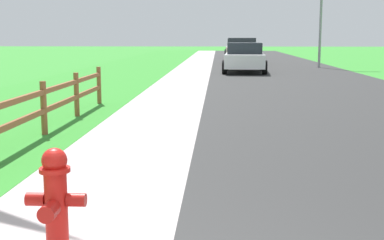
{
  "coord_description": "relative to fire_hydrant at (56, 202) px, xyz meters",
  "views": [
    {
      "loc": [
        0.38,
        -2.67,
        1.75
      ],
      "look_at": [
        -0.03,
        5.47,
        0.45
      ],
      "focal_mm": 49.38,
      "sensor_mm": 36.0,
      "label": 1
    }
  ],
  "objects": [
    {
      "name": "parked_car_beige",
      "position": [
        2.68,
        28.94,
        0.36
      ],
      "size": [
        2.14,
        4.78,
        1.62
      ],
      "color": "#C6B793",
      "rests_on": "ground"
    },
    {
      "name": "parked_suv_white",
      "position": [
        2.53,
        21.74,
        0.26
      ],
      "size": [
        2.2,
        4.36,
        1.42
      ],
      "color": "white",
      "rests_on": "ground"
    },
    {
      "name": "ground_plane",
      "position": [
        0.89,
        23.73,
        -0.46
      ],
      "size": [
        120.0,
        120.0,
        0.0
      ],
      "primitive_type": "plane",
      "color": "#338B2E"
    },
    {
      "name": "fire_hydrant",
      "position": [
        0.0,
        0.0,
        0.0
      ],
      "size": [
        0.47,
        0.4,
        0.89
      ],
      "color": "red",
      "rests_on": "ground"
    },
    {
      "name": "parked_car_silver",
      "position": [
        2.79,
        39.08,
        0.3
      ],
      "size": [
        2.13,
        4.5,
        1.53
      ],
      "color": "#B7BABF",
      "rests_on": "ground"
    },
    {
      "name": "road_asphalt",
      "position": [
        4.39,
        25.73,
        -0.46
      ],
      "size": [
        7.0,
        66.0,
        0.01
      ],
      "primitive_type": "cube",
      "color": "#2D2D2D",
      "rests_on": "ground"
    },
    {
      "name": "grass_verge",
      "position": [
        -3.61,
        25.73,
        -0.46
      ],
      "size": [
        5.0,
        66.0,
        0.0
      ],
      "primitive_type": "cube",
      "color": "#338B2E",
      "rests_on": "ground"
    },
    {
      "name": "street_lamp",
      "position": [
        6.97,
        25.8,
        2.98
      ],
      "size": [
        1.17,
        0.2,
        5.72
      ],
      "color": "gray",
      "rests_on": "ground"
    },
    {
      "name": "curb_concrete",
      "position": [
        -2.11,
        25.73,
        -0.46
      ],
      "size": [
        6.0,
        66.0,
        0.01
      ],
      "primitive_type": "cube",
      "color": "#B1A5A5",
      "rests_on": "ground"
    },
    {
      "name": "rail_fence",
      "position": [
        -1.83,
        4.11,
        0.1
      ],
      "size": [
        0.11,
        11.05,
        0.96
      ],
      "color": "brown",
      "rests_on": "ground"
    }
  ]
}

